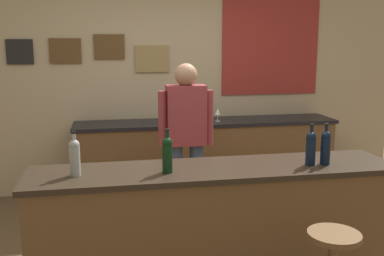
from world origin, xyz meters
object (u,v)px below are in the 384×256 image
(wine_bottle_b, at_px, (167,153))
(wine_glass_b, at_px, (218,112))
(bartender, at_px, (186,137))
(wine_bottle_a, at_px, (75,156))
(wine_bottle_c, at_px, (311,147))
(wine_glass_a, at_px, (193,111))
(coffee_mug, at_px, (205,117))
(wine_bottle_d, at_px, (326,146))

(wine_bottle_b, distance_m, wine_glass_b, 2.23)
(bartender, xyz_separation_m, wine_bottle_a, (-0.95, -1.05, 0.12))
(bartender, height_order, wine_bottle_c, bartender)
(wine_glass_a, bearing_deg, coffee_mug, -44.62)
(wine_bottle_b, xyz_separation_m, wine_glass_b, (0.87, 2.05, -0.05))
(wine_bottle_d, height_order, wine_glass_a, wine_bottle_d)
(wine_bottle_b, height_order, wine_glass_b, wine_bottle_b)
(bartender, height_order, wine_glass_a, bartender)
(wine_glass_a, xyz_separation_m, wine_glass_b, (0.27, -0.13, 0.00))
(wine_bottle_d, xyz_separation_m, coffee_mug, (-0.45, 2.07, -0.11))
(coffee_mug, bearing_deg, wine_bottle_c, -80.95)
(bartender, distance_m, wine_bottle_d, 1.39)
(bartender, xyz_separation_m, wine_bottle_d, (0.84, -1.10, 0.12))
(bartender, relative_size, coffee_mug, 12.96)
(bartender, distance_m, wine_glass_a, 1.13)
(bartender, bearing_deg, wine_bottle_a, -132.06)
(wine_bottle_a, relative_size, wine_bottle_c, 1.00)
(wine_bottle_d, bearing_deg, bartender, 127.43)
(wine_bottle_d, distance_m, wine_glass_a, 2.26)
(wine_glass_a, bearing_deg, wine_bottle_a, -119.69)
(wine_glass_b, bearing_deg, wine_bottle_d, -81.86)
(wine_bottle_a, xyz_separation_m, wine_bottle_d, (1.79, -0.05, 0.00))
(wine_bottle_c, bearing_deg, wine_glass_a, 101.65)
(wine_bottle_d, distance_m, coffee_mug, 2.12)
(wine_bottle_d, bearing_deg, wine_bottle_c, 179.80)
(wine_bottle_d, bearing_deg, wine_glass_a, 104.52)
(wine_bottle_c, bearing_deg, wine_bottle_a, 178.27)
(wine_bottle_b, distance_m, wine_bottle_d, 1.17)
(wine_bottle_c, xyz_separation_m, wine_glass_b, (-0.18, 2.06, -0.05))
(wine_bottle_b, bearing_deg, coffee_mug, 70.69)
(wine_glass_b, bearing_deg, wine_glass_a, 153.80)
(bartender, bearing_deg, wine_bottle_c, -56.57)
(wine_bottle_d, xyz_separation_m, wine_glass_a, (-0.57, 2.19, -0.05))
(wine_bottle_b, relative_size, wine_bottle_c, 1.00)
(wine_bottle_b, bearing_deg, wine_bottle_a, 176.22)
(wine_bottle_b, relative_size, wine_glass_a, 1.97)
(wine_bottle_a, height_order, wine_glass_a, wine_bottle_a)
(wine_bottle_a, xyz_separation_m, coffee_mug, (1.34, 2.02, -0.11))
(wine_bottle_d, bearing_deg, wine_bottle_b, 179.51)
(wine_glass_b, bearing_deg, wine_bottle_a, -126.68)
(bartender, bearing_deg, wine_glass_b, 60.22)
(coffee_mug, bearing_deg, wine_bottle_a, -123.59)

